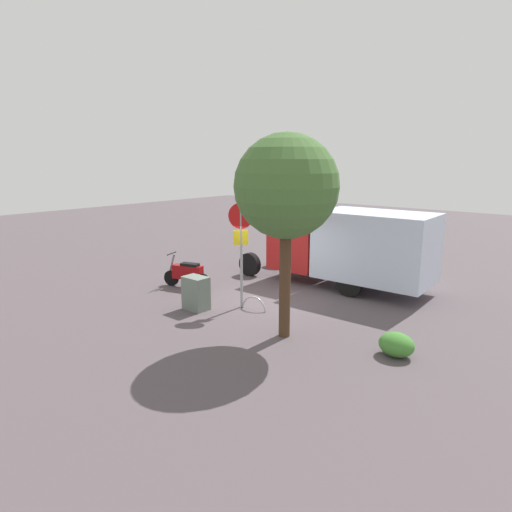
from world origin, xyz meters
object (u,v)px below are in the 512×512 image
Objects in this scene: street_tree at (286,188)px; bike_rack_hoop at (254,310)px; box_truck_near at (348,244)px; utility_cabinet at (196,293)px; motorcycle at (187,273)px; stop_sign at (241,239)px.

street_tree is 5.95× the size of bike_rack_hoop.
box_truck_near is 8.24× the size of bike_rack_hoop.
box_truck_near is 6.93× the size of utility_cabinet.
box_truck_near is at bearing -157.20° from motorcycle.
bike_rack_hoop is (-1.37, -1.07, -0.51)m from utility_cabinet.
utility_cabinet is at bearing 38.04° from bike_rack_hoop.
motorcycle is 0.35× the size of street_tree.
street_tree reaches higher than box_truck_near.
stop_sign is at bearing 7.31° from bike_rack_hoop.
street_tree is at bearing 147.72° from motorcycle.
box_truck_near is at bearing -109.21° from stop_sign.
street_tree is at bearing 157.53° from stop_sign.
stop_sign is at bearing 69.29° from box_truck_near.
motorcycle is 2.06× the size of bike_rack_hoop.
utility_cabinet is at bearing 126.65° from motorcycle.
bike_rack_hoop is (-0.45, -0.06, -2.12)m from stop_sign.
stop_sign reaches higher than motorcycle.
street_tree is 5.00× the size of utility_cabinet.
utility_cabinet is (2.32, 5.04, -1.03)m from box_truck_near.
motorcycle is at bearing 39.41° from box_truck_near.
utility_cabinet is at bearing 47.79° from stop_sign.
street_tree is at bearing 151.43° from bike_rack_hoop.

